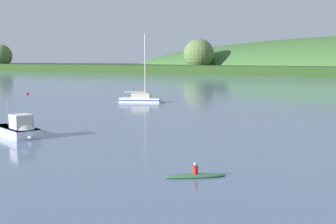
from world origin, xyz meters
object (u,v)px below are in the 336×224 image
canoe_with_paddler (195,176)px  fishing_boat_moored (19,131)px  sailboat_near_mooring (146,100)px  mooring_buoy_foreground (27,94)px

canoe_with_paddler → fishing_boat_moored: bearing=-52.1°
canoe_with_paddler → sailboat_near_mooring: bearing=-91.8°
fishing_boat_moored → mooring_buoy_foreground: 52.90m
sailboat_near_mooring → fishing_boat_moored: 34.67m
sailboat_near_mooring → mooring_buoy_foreground: (-29.42, 6.31, -0.32)m
sailboat_near_mooring → mooring_buoy_foreground: size_ratio=14.21×
fishing_boat_moored → mooring_buoy_foreground: (-33.77, 40.71, -0.47)m
canoe_with_paddler → mooring_buoy_foreground: bearing=-73.7°
canoe_with_paddler → mooring_buoy_foreground: size_ratio=4.14×
sailboat_near_mooring → fishing_boat_moored: (4.36, -34.40, 0.15)m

